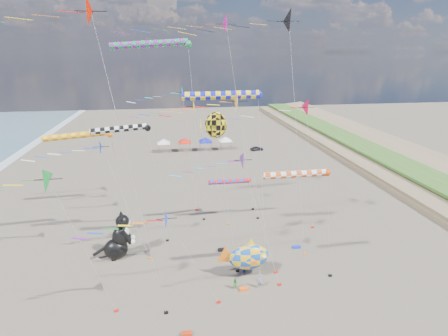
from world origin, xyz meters
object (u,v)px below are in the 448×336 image
object	(u,v)px
person_adult	(260,281)
child_green	(235,284)
parked_car	(257,148)
fish_inflatable	(248,257)
cat_inflatable	(117,235)
child_blue	(244,271)

from	to	relation	value
person_adult	child_green	size ratio (longest dim) A/B	1.29
person_adult	parked_car	bearing A→B (deg)	75.38
fish_inflatable	child_green	xyz separation A→B (m)	(-1.74, -1.89, -1.80)
cat_inflatable	person_adult	bearing A→B (deg)	-35.19
parked_car	person_adult	bearing A→B (deg)	157.49
child_green	cat_inflatable	bearing A→B (deg)	146.99
fish_inflatable	person_adult	bearing A→B (deg)	-69.82
person_adult	child_green	xyz separation A→B (m)	(-2.51, 0.21, -0.18)
cat_inflatable	parked_car	bearing A→B (deg)	51.15
cat_inflatable	fish_inflatable	bearing A→B (deg)	-29.71
person_adult	child_blue	distance (m)	2.70
fish_inflatable	cat_inflatable	bearing A→B (deg)	156.82
fish_inflatable	person_adult	xyz separation A→B (m)	(0.77, -2.10, -1.63)
child_blue	cat_inflatable	bearing A→B (deg)	130.06
cat_inflatable	child_blue	world-z (taller)	cat_inflatable
cat_inflatable	fish_inflatable	distance (m)	15.43
fish_inflatable	parked_car	size ratio (longest dim) A/B	1.83
cat_inflatable	fish_inflatable	world-z (taller)	cat_inflatable
cat_inflatable	child_green	distance (m)	14.94
cat_inflatable	child_green	bearing A→B (deg)	-39.15
fish_inflatable	child_green	bearing A→B (deg)	-132.55
cat_inflatable	person_adult	size ratio (longest dim) A/B	3.64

